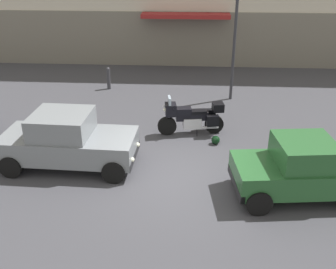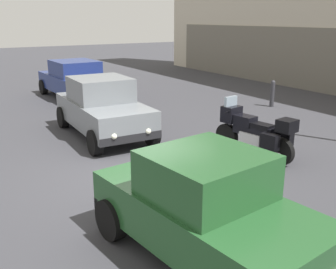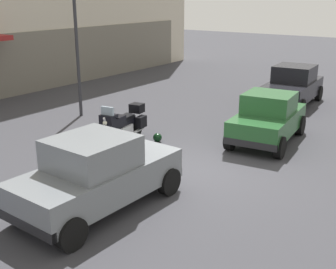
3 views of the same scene
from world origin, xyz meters
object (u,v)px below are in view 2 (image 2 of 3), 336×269
Objects in this scene: helmet at (253,167)px; car_sedan_far at (76,80)px; car_hatchback_near at (103,108)px; car_compact_side at (205,209)px; motorcycle at (254,132)px; bollard_curbside at (272,93)px.

car_sedan_far is (-9.81, -0.57, 0.64)m from helmet.
car_hatchback_near reaches higher than helmet.
car_hatchback_near is 1.09× the size of car_compact_side.
car_hatchback_near reaches higher than motorcycle.
motorcycle is 9.13m from car_sedan_far.
motorcycle is at bearing 35.98° from car_hatchback_near.
car_compact_side is at bearing -8.20° from car_hatchback_near.
bollard_curbside is at bearing -134.45° from car_sedan_far.
car_sedan_far is (-9.04, -1.31, 0.16)m from motorcycle.
bollard_curbside is (-0.22, 6.87, -0.28)m from car_hatchback_near.
helmet is 0.28× the size of bollard_curbside.
car_sedan_far is 4.64× the size of bollard_curbside.
bollard_curbside reaches higher than helmet.
car_compact_side is 10.35m from bollard_curbside.
car_hatchback_near is (-4.33, -1.66, 0.67)m from helmet.
bollard_curbside is (-6.55, 8.00, -0.24)m from car_compact_side.
helmet is 9.85m from car_sedan_far.
motorcycle is 0.63× the size of car_compact_side.
helmet is (0.78, -0.74, -0.48)m from motorcycle.
helmet is 0.06× the size of car_sedan_far.
car_hatchback_near reaches higher than car_compact_side.
car_hatchback_near is 3.93× the size of bollard_curbside.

